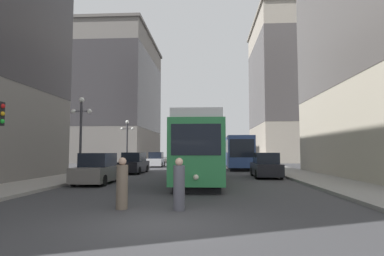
{
  "coord_description": "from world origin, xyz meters",
  "views": [
    {
      "loc": [
        1.29,
        -8.51,
        1.93
      ],
      "look_at": [
        0.21,
        10.77,
        3.34
      ],
      "focal_mm": 29.76,
      "sensor_mm": 36.0,
      "label": 1
    }
  ],
  "objects_px": {
    "parked_car_left_mid": "(98,169)",
    "pedestrian_crossing_far": "(122,185)",
    "streetcar": "(200,149)",
    "lamp_post_left_near": "(81,125)",
    "parked_car_left_far": "(156,160)",
    "transit_bus": "(237,151)",
    "parked_car_right_far": "(266,166)",
    "lamp_post_left_far": "(127,136)",
    "pedestrian_crossing_near": "(179,186)",
    "parked_car_left_near": "(134,164)"
  },
  "relations": [
    {
      "from": "parked_car_left_mid",
      "to": "pedestrian_crossing_far",
      "type": "xyz_separation_m",
      "value": [
        3.75,
        -8.12,
        -0.04
      ]
    },
    {
      "from": "streetcar",
      "to": "lamp_post_left_near",
      "type": "xyz_separation_m",
      "value": [
        -7.99,
        0.16,
        1.6
      ]
    },
    {
      "from": "parked_car_left_far",
      "to": "pedestrian_crossing_far",
      "type": "bearing_deg",
      "value": -85.06
    },
    {
      "from": "transit_bus",
      "to": "lamp_post_left_near",
      "type": "relative_size",
      "value": 2.3
    },
    {
      "from": "parked_car_left_mid",
      "to": "parked_car_right_far",
      "type": "distance_m",
      "value": 11.98
    },
    {
      "from": "parked_car_right_far",
      "to": "lamp_post_left_far",
      "type": "relative_size",
      "value": 0.93
    },
    {
      "from": "parked_car_right_far",
      "to": "pedestrian_crossing_near",
      "type": "xyz_separation_m",
      "value": [
        -5.13,
        -13.38,
        -0.05
      ]
    },
    {
      "from": "transit_bus",
      "to": "pedestrian_crossing_far",
      "type": "distance_m",
      "value": 26.31
    },
    {
      "from": "lamp_post_left_near",
      "to": "lamp_post_left_far",
      "type": "bearing_deg",
      "value": 90.0
    },
    {
      "from": "pedestrian_crossing_near",
      "to": "pedestrian_crossing_far",
      "type": "xyz_separation_m",
      "value": [
        -1.93,
        0.09,
        0.0
      ]
    },
    {
      "from": "parked_car_right_far",
      "to": "parked_car_left_far",
      "type": "distance_m",
      "value": 18.86
    },
    {
      "from": "pedestrian_crossing_far",
      "to": "lamp_post_left_far",
      "type": "height_order",
      "value": "lamp_post_left_far"
    },
    {
      "from": "transit_bus",
      "to": "pedestrian_crossing_far",
      "type": "xyz_separation_m",
      "value": [
        -6.04,
        -25.58,
        -1.15
      ]
    },
    {
      "from": "parked_car_right_far",
      "to": "streetcar",
      "type": "bearing_deg",
      "value": 36.63
    },
    {
      "from": "transit_bus",
      "to": "pedestrian_crossing_far",
      "type": "bearing_deg",
      "value": -102.46
    },
    {
      "from": "lamp_post_left_near",
      "to": "parked_car_right_far",
      "type": "bearing_deg",
      "value": 14.17
    },
    {
      "from": "parked_car_left_far",
      "to": "lamp_post_left_far",
      "type": "height_order",
      "value": "lamp_post_left_far"
    },
    {
      "from": "pedestrian_crossing_near",
      "to": "streetcar",
      "type": "bearing_deg",
      "value": -16.45
    },
    {
      "from": "parked_car_left_near",
      "to": "pedestrian_crossing_near",
      "type": "height_order",
      "value": "parked_car_left_near"
    },
    {
      "from": "streetcar",
      "to": "parked_car_left_mid",
      "type": "xyz_separation_m",
      "value": [
        -6.09,
        -1.79,
        -1.26
      ]
    },
    {
      "from": "transit_bus",
      "to": "streetcar",
      "type": "bearing_deg",
      "value": -102.46
    },
    {
      "from": "parked_car_left_near",
      "to": "parked_car_left_far",
      "type": "distance_m",
      "value": 11.56
    },
    {
      "from": "pedestrian_crossing_near",
      "to": "lamp_post_left_far",
      "type": "relative_size",
      "value": 0.34
    },
    {
      "from": "parked_car_left_mid",
      "to": "pedestrian_crossing_far",
      "type": "bearing_deg",
      "value": -65.71
    },
    {
      "from": "parked_car_left_near",
      "to": "lamp_post_left_far",
      "type": "relative_size",
      "value": 0.94
    },
    {
      "from": "parked_car_left_mid",
      "to": "lamp_post_left_near",
      "type": "xyz_separation_m",
      "value": [
        -1.9,
        1.95,
        2.86
      ]
    },
    {
      "from": "parked_car_left_near",
      "to": "parked_car_left_mid",
      "type": "bearing_deg",
      "value": -88.6
    },
    {
      "from": "pedestrian_crossing_far",
      "to": "parked_car_left_near",
      "type": "bearing_deg",
      "value": 19.6
    },
    {
      "from": "transit_bus",
      "to": "parked_car_left_far",
      "type": "relative_size",
      "value": 2.68
    },
    {
      "from": "transit_bus",
      "to": "parked_car_right_far",
      "type": "distance_m",
      "value": 12.39
    },
    {
      "from": "parked_car_left_mid",
      "to": "parked_car_left_far",
      "type": "relative_size",
      "value": 0.95
    },
    {
      "from": "streetcar",
      "to": "parked_car_left_mid",
      "type": "relative_size",
      "value": 3.02
    },
    {
      "from": "parked_car_left_far",
      "to": "lamp_post_left_far",
      "type": "distance_m",
      "value": 7.51
    },
    {
      "from": "parked_car_left_mid",
      "to": "parked_car_right_far",
      "type": "relative_size",
      "value": 0.94
    },
    {
      "from": "lamp_post_left_far",
      "to": "parked_car_right_far",
      "type": "bearing_deg",
      "value": -34.3
    },
    {
      "from": "parked_car_left_far",
      "to": "lamp_post_left_near",
      "type": "height_order",
      "value": "lamp_post_left_near"
    },
    {
      "from": "parked_car_left_near",
      "to": "parked_car_right_far",
      "type": "relative_size",
      "value": 1.01
    },
    {
      "from": "lamp_post_left_near",
      "to": "lamp_post_left_far",
      "type": "distance_m",
      "value": 11.88
    },
    {
      "from": "transit_bus",
      "to": "pedestrian_crossing_near",
      "type": "distance_m",
      "value": 26.03
    },
    {
      "from": "transit_bus",
      "to": "lamp_post_left_far",
      "type": "distance_m",
      "value": 12.33
    },
    {
      "from": "lamp_post_left_far",
      "to": "parked_car_left_near",
      "type": "bearing_deg",
      "value": -68.31
    },
    {
      "from": "transit_bus",
      "to": "parked_car_left_near",
      "type": "distance_m",
      "value": 12.95
    },
    {
      "from": "parked_car_left_near",
      "to": "transit_bus",
      "type": "bearing_deg",
      "value": 42.08
    },
    {
      "from": "streetcar",
      "to": "parked_car_left_near",
      "type": "bearing_deg",
      "value": 130.05
    },
    {
      "from": "parked_car_left_near",
      "to": "parked_car_left_far",
      "type": "bearing_deg",
      "value": 91.42
    },
    {
      "from": "parked_car_left_mid",
      "to": "lamp_post_left_near",
      "type": "height_order",
      "value": "lamp_post_left_near"
    },
    {
      "from": "lamp_post_left_near",
      "to": "parked_car_left_far",
      "type": "bearing_deg",
      "value": 84.19
    },
    {
      "from": "parked_car_left_near",
      "to": "lamp_post_left_near",
      "type": "xyz_separation_m",
      "value": [
        -1.9,
        -7.1,
        2.86
      ]
    },
    {
      "from": "streetcar",
      "to": "pedestrian_crossing_near",
      "type": "relative_size",
      "value": 7.76
    },
    {
      "from": "parked_car_left_mid",
      "to": "lamp_post_left_near",
      "type": "distance_m",
      "value": 3.95
    }
  ]
}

